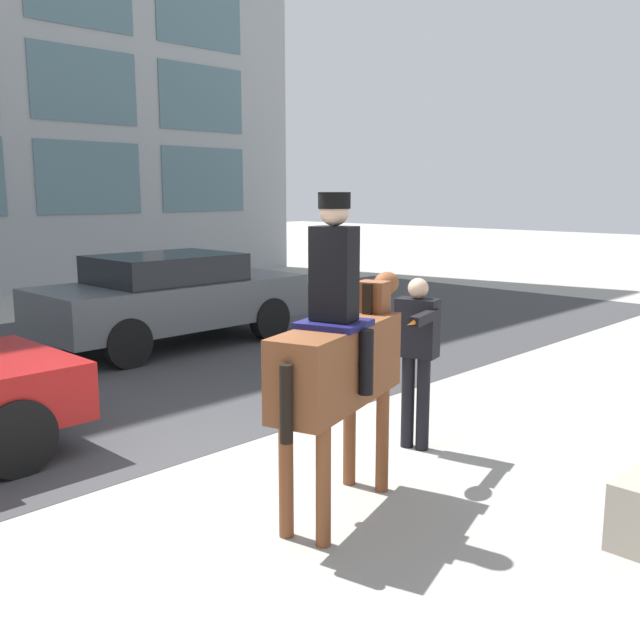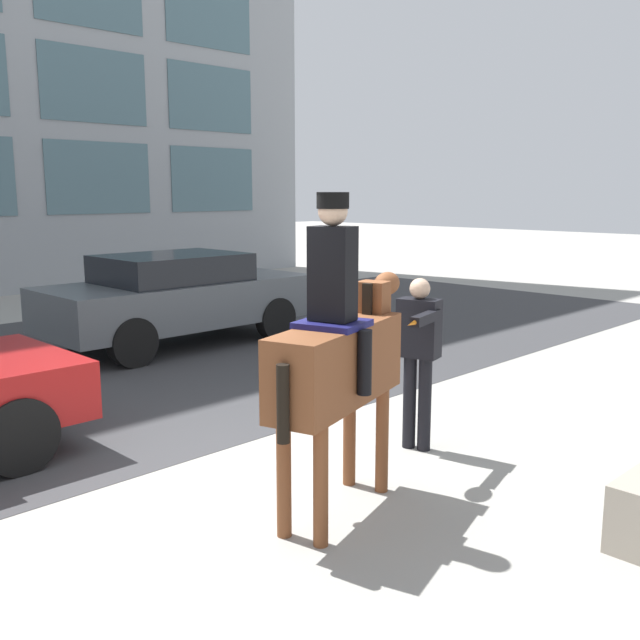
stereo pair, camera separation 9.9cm
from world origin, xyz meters
TOP-DOWN VIEW (x-y plane):
  - ground_plane at (0.00, 0.00)m, footprint 80.00×80.00m
  - road_surface at (0.00, 4.75)m, footprint 25.37×8.50m
  - mounted_horse_lead at (0.04, -1.24)m, footprint 1.91×0.85m
  - pedestrian_bystander at (1.60, -0.83)m, footprint 0.80×0.60m
  - street_car_far_lane at (2.72, 5.01)m, footprint 4.46×1.95m

SIDE VIEW (x-z plane):
  - ground_plane at x=0.00m, z-range 0.00..0.00m
  - road_surface at x=0.00m, z-range 0.00..0.01m
  - street_car_far_lane at x=2.72m, z-range 0.06..1.58m
  - pedestrian_bystander at x=1.60m, z-range 0.16..1.87m
  - mounted_horse_lead at x=0.04m, z-range 0.03..2.55m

